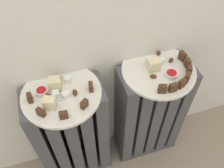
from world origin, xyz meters
name	(u,v)px	position (x,y,z in m)	size (l,w,h in m)	color
radiator_left	(72,135)	(-0.19, 0.28, 0.30)	(0.33, 0.16, 0.61)	#47474C
radiator_right	(149,114)	(0.19, 0.28, 0.30)	(0.33, 0.16, 0.61)	#47474C
plate_left	(62,94)	(-0.19, 0.28, 0.62)	(0.29, 0.29, 0.01)	silver
plate_right	(158,70)	(0.19, 0.28, 0.62)	(0.29, 0.29, 0.01)	silver
dark_cake_slice_left_0	(30,98)	(-0.30, 0.28, 0.64)	(0.03, 0.02, 0.03)	#472B19
dark_cake_slice_left_1	(41,112)	(-0.27, 0.21, 0.64)	(0.03, 0.02, 0.03)	#472B19
dark_cake_slice_left_2	(64,115)	(-0.20, 0.17, 0.64)	(0.03, 0.02, 0.03)	#472B19
dark_cake_slice_left_3	(84,104)	(-0.13, 0.19, 0.64)	(0.03, 0.02, 0.03)	#472B19
dark_cake_slice_left_4	(91,87)	(-0.09, 0.26, 0.64)	(0.03, 0.02, 0.03)	#472B19
marble_cake_slice_left_0	(55,84)	(-0.21, 0.30, 0.65)	(0.04, 0.04, 0.05)	beige
marble_cake_slice_left_1	(50,103)	(-0.24, 0.23, 0.65)	(0.04, 0.03, 0.05)	beige
turkish_delight_left_0	(68,80)	(-0.16, 0.33, 0.63)	(0.02, 0.02, 0.02)	white
turkish_delight_left_1	(66,95)	(-0.18, 0.26, 0.63)	(0.02, 0.02, 0.02)	white
turkish_delight_left_2	(56,94)	(-0.21, 0.27, 0.64)	(0.02, 0.02, 0.02)	white
medjool_date_left_0	(75,92)	(-0.15, 0.26, 0.63)	(0.03, 0.02, 0.02)	#4C2814
medjool_date_left_1	(48,96)	(-0.24, 0.27, 0.63)	(0.03, 0.02, 0.02)	#4C2814
medjool_date_left_2	(59,78)	(-0.19, 0.35, 0.63)	(0.03, 0.02, 0.02)	#4C2814
jam_bowl_left	(42,92)	(-0.26, 0.30, 0.64)	(0.04, 0.04, 0.02)	white
dark_cake_slice_right_0	(162,89)	(0.16, 0.17, 0.64)	(0.03, 0.02, 0.04)	#472B19
dark_cake_slice_right_1	(173,88)	(0.19, 0.17, 0.64)	(0.03, 0.02, 0.04)	#472B19
dark_cake_slice_right_2	(182,84)	(0.23, 0.17, 0.64)	(0.03, 0.02, 0.04)	#472B19
dark_cake_slice_right_3	(187,78)	(0.27, 0.19, 0.64)	(0.03, 0.02, 0.04)	#472B19
dark_cake_slice_right_4	(189,70)	(0.29, 0.23, 0.64)	(0.03, 0.02, 0.04)	#472B19
dark_cake_slice_right_5	(187,63)	(0.30, 0.26, 0.64)	(0.03, 0.02, 0.04)	#472B19
dark_cake_slice_right_6	(182,56)	(0.30, 0.30, 0.64)	(0.03, 0.02, 0.04)	#472B19
marble_cake_slice_right_0	(154,65)	(0.17, 0.29, 0.65)	(0.05, 0.04, 0.05)	beige
turkish_delight_right_0	(161,61)	(0.22, 0.31, 0.63)	(0.02, 0.02, 0.02)	white
turkish_delight_right_1	(149,60)	(0.17, 0.33, 0.63)	(0.02, 0.02, 0.02)	white
medjool_date_right_0	(153,76)	(0.15, 0.25, 0.63)	(0.03, 0.02, 0.01)	#4C2814
medjool_date_right_1	(171,60)	(0.26, 0.31, 0.63)	(0.02, 0.02, 0.02)	#4C2814
medjool_date_right_2	(159,53)	(0.23, 0.36, 0.63)	(0.02, 0.02, 0.02)	#4C2814
jam_bowl_right	(171,74)	(0.22, 0.23, 0.64)	(0.05, 0.05, 0.02)	white
fork	(59,105)	(-0.21, 0.23, 0.62)	(0.02, 0.10, 0.00)	silver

